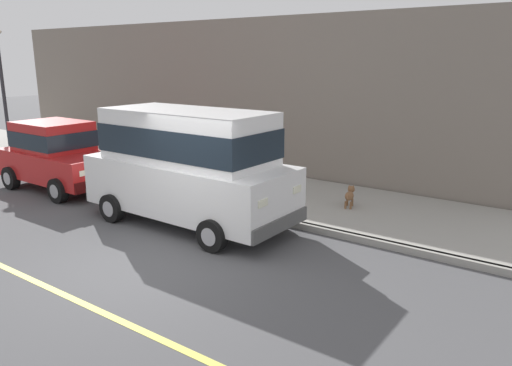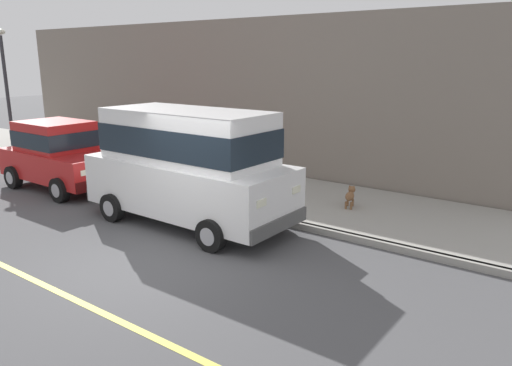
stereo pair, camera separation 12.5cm
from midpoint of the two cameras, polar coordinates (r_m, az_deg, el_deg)
ground_plane at (r=9.09m, az=-11.90°, el=-9.18°), size 80.00×80.00×0.00m
curb at (r=11.29m, az=0.22°, el=-3.77°), size 0.16×64.00×0.14m
sidewalk at (r=12.72m, az=5.00°, el=-1.72°), size 3.60×64.00×0.14m
lane_centre_line at (r=8.22m, az=-20.38°, el=-12.40°), size 0.12×57.60×0.01m
car_white_van at (r=10.71m, az=-7.58°, el=2.45°), size 2.17×4.92×2.52m
car_red_hatchback at (r=14.75m, az=-21.65°, el=3.16°), size 1.98×3.81×1.88m
dog_brown at (r=11.81m, az=11.21°, el=-1.40°), size 0.74×0.33×0.49m
fire_hydrant at (r=12.39m, az=-4.06°, el=-0.20°), size 0.34×0.24×0.72m
street_lamp at (r=19.71m, az=-26.99°, el=10.87°), size 0.36×0.36×4.42m
building_facade at (r=16.67m, az=-4.68°, el=10.18°), size 0.50×20.00×4.76m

